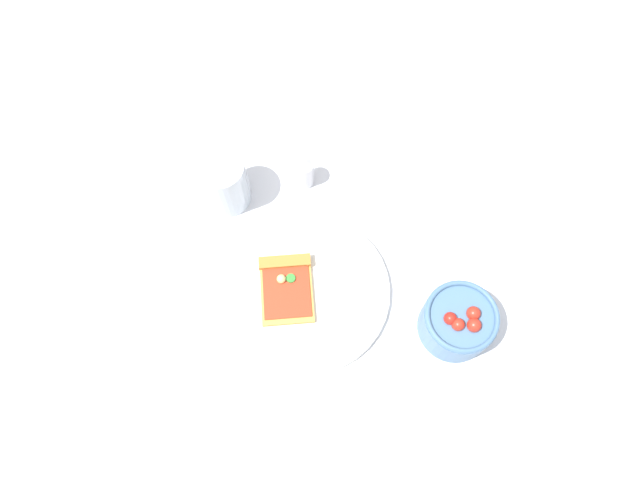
# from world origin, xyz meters

# --- Properties ---
(ground_plane) EXTENTS (2.40, 2.40, 0.00)m
(ground_plane) POSITION_xyz_m (0.00, 0.00, 0.00)
(ground_plane) COLOR silver
(ground_plane) RESTS_ON ground
(plate) EXTENTS (0.28, 0.28, 0.01)m
(plate) POSITION_xyz_m (-0.00, -0.04, 0.01)
(plate) COLOR white
(plate) RESTS_ON ground_plane
(pizza_slice_main) EXTENTS (0.14, 0.14, 0.02)m
(pizza_slice_main) POSITION_xyz_m (0.01, -0.08, 0.02)
(pizza_slice_main) COLOR gold
(pizza_slice_main) RESTS_ON plate
(salad_bowl) EXTENTS (0.11, 0.11, 0.08)m
(salad_bowl) POSITION_xyz_m (-0.08, 0.19, 0.04)
(salad_bowl) COLOR #4C7299
(salad_bowl) RESTS_ON ground_plane
(soda_glass) EXTENTS (0.08, 0.08, 0.11)m
(soda_glass) POSITION_xyz_m (-0.07, -0.26, 0.05)
(soda_glass) COLOR silver
(soda_glass) RESTS_ON ground_plane
(pepper_shaker) EXTENTS (0.03, 0.03, 0.07)m
(pepper_shaker) POSITION_xyz_m (-0.17, -0.16, 0.04)
(pepper_shaker) COLOR silver
(pepper_shaker) RESTS_ON ground_plane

